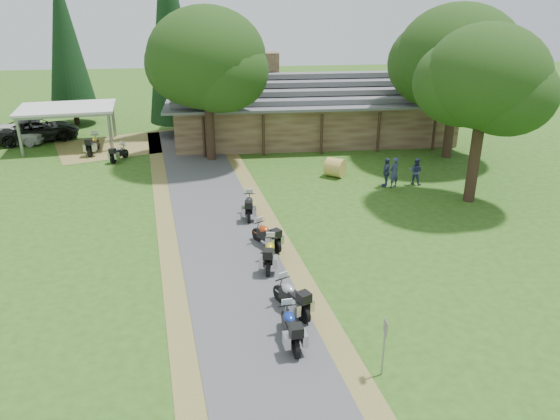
{
  "coord_description": "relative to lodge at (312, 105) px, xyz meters",
  "views": [
    {
      "loc": [
        -0.64,
        -16.4,
        11.36
      ],
      "look_at": [
        1.74,
        6.22,
        1.6
      ],
      "focal_mm": 35.0,
      "sensor_mm": 36.0,
      "label": 1
    }
  ],
  "objects": [
    {
      "name": "ground",
      "position": [
        -6.0,
        -24.0,
        -2.45
      ],
      "size": [
        120.0,
        120.0,
        0.0
      ],
      "primitive_type": "plane",
      "color": "#2F4E15",
      "rests_on": "ground"
    },
    {
      "name": "driveway",
      "position": [
        -6.5,
        -20.0,
        -2.45
      ],
      "size": [
        51.95,
        51.95,
        0.0
      ],
      "primitive_type": "plane",
      "rotation": [
        0.0,
        0.0,
        0.14
      ],
      "color": "#404042",
      "rests_on": "ground"
    },
    {
      "name": "lodge",
      "position": [
        0.0,
        0.0,
        0.0
      ],
      "size": [
        21.4,
        9.4,
        4.9
      ],
      "primitive_type": null,
      "color": "brown",
      "rests_on": "ground"
    },
    {
      "name": "carport",
      "position": [
        -17.73,
        -0.64,
        -1.02
      ],
      "size": [
        7.05,
        5.11,
        2.86
      ],
      "primitive_type": null,
      "rotation": [
        0.0,
        0.0,
        0.11
      ],
      "color": "silver",
      "rests_on": "ground"
    },
    {
      "name": "car_white_sedan",
      "position": [
        -22.05,
        0.22,
        -1.48
      ],
      "size": [
        2.9,
        5.99,
        1.94
      ],
      "primitive_type": "imported",
      "rotation": [
        0.0,
        0.0,
        1.49
      ],
      "color": "white",
      "rests_on": "ground"
    },
    {
      "name": "car_dark_suv",
      "position": [
        -20.49,
        1.05,
        -1.24
      ],
      "size": [
        4.76,
        6.86,
        2.42
      ],
      "primitive_type": "imported",
      "rotation": [
        0.0,
        0.0,
        1.93
      ],
      "color": "black",
      "rests_on": "ground"
    },
    {
      "name": "motorcycle_row_a",
      "position": [
        -4.71,
        -25.37,
        -1.78
      ],
      "size": [
        0.85,
        2.03,
        1.35
      ],
      "primitive_type": null,
      "rotation": [
        0.0,
        0.0,
        1.68
      ],
      "color": "navy",
      "rests_on": "ground"
    },
    {
      "name": "motorcycle_row_b",
      "position": [
        -4.46,
        -23.56,
        -1.77
      ],
      "size": [
        1.49,
        2.08,
        1.37
      ],
      "primitive_type": null,
      "rotation": [
        0.0,
        0.0,
        2.04
      ],
      "color": "#A2A6AA",
      "rests_on": "ground"
    },
    {
      "name": "motorcycle_row_c",
      "position": [
        -4.95,
        -20.08,
        -1.78
      ],
      "size": [
        0.95,
        2.03,
        1.33
      ],
      "primitive_type": null,
      "rotation": [
        0.0,
        0.0,
        1.4
      ],
      "color": "gold",
      "rests_on": "ground"
    },
    {
      "name": "motorcycle_row_d",
      "position": [
        -4.94,
        -18.23,
        -1.81
      ],
      "size": [
        1.49,
        1.91,
        1.27
      ],
      "primitive_type": null,
      "rotation": [
        0.0,
        0.0,
        2.12
      ],
      "color": "#BD3A11",
      "rests_on": "ground"
    },
    {
      "name": "motorcycle_row_e",
      "position": [
        -5.53,
        -14.75,
        -1.81
      ],
      "size": [
        0.75,
        1.92,
        1.29
      ],
      "primitive_type": null,
      "rotation": [
        0.0,
        0.0,
        1.5
      ],
      "color": "black",
      "rests_on": "ground"
    },
    {
      "name": "motorcycle_carport_a",
      "position": [
        -15.72,
        -2.73,
        -1.74
      ],
      "size": [
        0.86,
        2.13,
        1.42
      ],
      "primitive_type": null,
      "rotation": [
        0.0,
        0.0,
        1.48
      ],
      "color": "yellow",
      "rests_on": "ground"
    },
    {
      "name": "motorcycle_carport_b",
      "position": [
        -13.68,
        -4.58,
        -1.87
      ],
      "size": [
        1.24,
        1.77,
        1.16
      ],
      "primitive_type": null,
      "rotation": [
        0.0,
        0.0,
        1.11
      ],
      "color": "slate",
      "rests_on": "ground"
    },
    {
      "name": "person_a",
      "position": [
        3.06,
        -11.37,
        -1.38
      ],
      "size": [
        0.74,
        0.68,
        2.13
      ],
      "primitive_type": "imported",
      "rotation": [
        0.0,
        0.0,
        3.65
      ],
      "color": "navy",
      "rests_on": "ground"
    },
    {
      "name": "person_b",
      "position": [
        4.49,
        -11.01,
        -1.51
      ],
      "size": [
        0.66,
        0.62,
        1.89
      ],
      "primitive_type": "imported",
      "rotation": [
        0.0,
        0.0,
        2.57
      ],
      "color": "navy",
      "rests_on": "ground"
    },
    {
      "name": "person_c",
      "position": [
        2.66,
        -11.18,
        -1.43
      ],
      "size": [
        0.61,
        0.7,
        2.03
      ],
      "primitive_type": "imported",
      "rotation": [
        0.0,
        0.0,
        4.29
      ],
      "color": "navy",
      "rests_on": "ground"
    },
    {
      "name": "hay_bale",
      "position": [
        0.05,
        -9.16,
        -1.88
      ],
      "size": [
        1.52,
        1.54,
        1.15
      ],
      "primitive_type": "cylinder",
      "rotation": [
        1.57,
        0.0,
        0.96
      ],
      "color": "olive",
      "rests_on": "ground"
    },
    {
      "name": "sign_post",
      "position": [
        -2.1,
        -27.28,
        -1.45
      ],
      "size": [
        0.36,
        0.06,
        2.01
      ],
      "primitive_type": null,
      "color": "gray",
      "rests_on": "ground"
    },
    {
      "name": "oak_lodge_left",
      "position": [
        -7.56,
        -4.97,
        2.92
      ],
      "size": [
        7.5,
        7.5,
        10.75
      ],
      "primitive_type": null,
      "color": "#19350F",
      "rests_on": "ground"
    },
    {
      "name": "oak_lodge_right",
      "position": [
        8.41,
        -6.05,
        2.84
      ],
      "size": [
        8.04,
        8.04,
        10.58
      ],
      "primitive_type": null,
      "color": "#19350F",
      "rests_on": "ground"
    },
    {
      "name": "oak_driveway",
      "position": [
        6.6,
        -13.82,
        2.98
      ],
      "size": [
        6.23,
        6.23,
        10.86
      ],
      "primitive_type": null,
      "color": "#19350F",
      "rests_on": "ground"
    },
    {
      "name": "cedar_near",
      "position": [
        -10.25,
        1.91,
        5.2
      ],
      "size": [
        4.02,
        4.02,
        15.29
      ],
      "primitive_type": "cone",
      "color": "black",
      "rests_on": "ground"
    },
    {
      "name": "cedar_far",
      "position": [
        -18.83,
        5.86,
        3.73
      ],
      "size": [
        3.83,
        3.83,
        12.35
      ],
      "primitive_type": "cone",
      "color": "black",
      "rests_on": "ground"
    }
  ]
}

